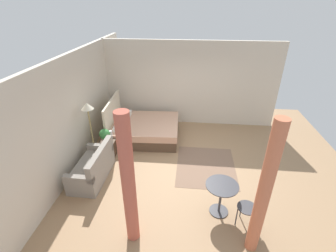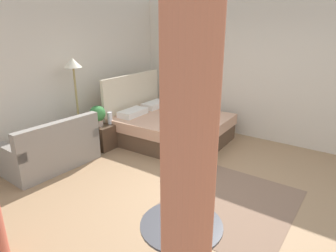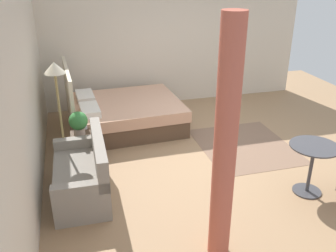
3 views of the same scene
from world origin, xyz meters
name	(u,v)px [view 3 (image 3 of 3)]	position (x,y,z in m)	size (l,w,h in m)	color
ground_plane	(215,149)	(0.00, 0.00, -0.01)	(8.22, 8.92, 0.02)	#9E7A56
wall_back	(25,83)	(0.00, 2.96, 1.45)	(8.22, 0.12, 2.90)	beige
wall_right	(175,39)	(2.61, 0.00, 1.45)	(0.12, 5.92, 2.90)	beige
area_rug	(245,146)	(-0.04, -0.54, 0.00)	(1.81, 1.57, 0.01)	#7F604C
bed	(122,113)	(1.33, 1.44, 0.30)	(1.89, 2.18, 1.30)	brown
couch	(84,175)	(-0.78, 2.31, 0.29)	(1.46, 0.74, 0.85)	gray
nightstand	(84,145)	(0.29, 2.24, 0.23)	(0.47, 0.39, 0.47)	#473323
potted_plant	(78,122)	(0.19, 2.29, 0.69)	(0.30, 0.30, 0.39)	tan
vase	(84,122)	(0.41, 2.20, 0.58)	(0.09, 0.09, 0.23)	silver
floor_lamp	(56,83)	(-0.05, 2.54, 1.43)	(0.31, 0.31, 1.74)	#99844C
balcony_table	(312,160)	(-1.59, -0.76, 0.52)	(0.67, 0.67, 0.74)	#3F3F44
curtain_right	(225,148)	(-2.36, 0.93, 1.32)	(0.24, 0.24, 2.64)	#C15B47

